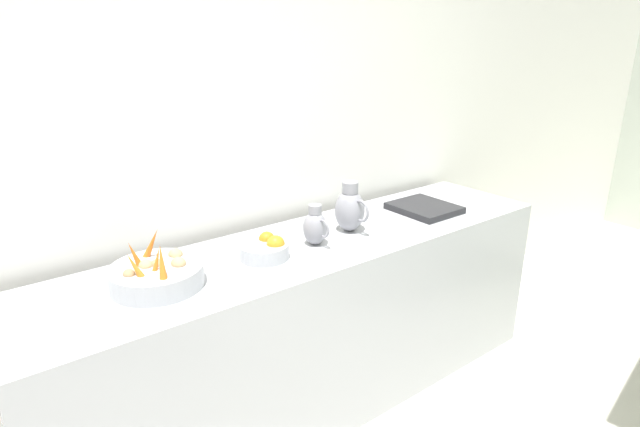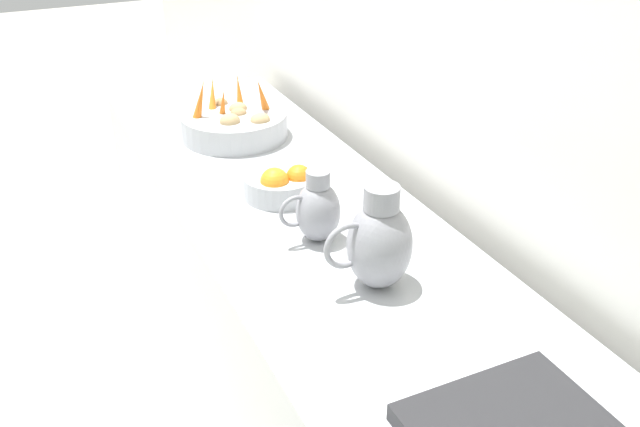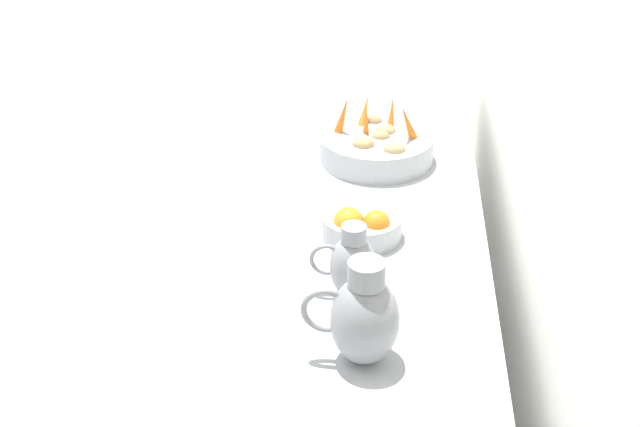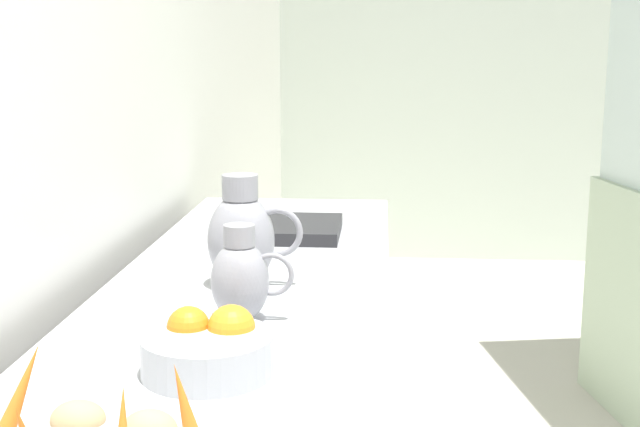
# 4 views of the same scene
# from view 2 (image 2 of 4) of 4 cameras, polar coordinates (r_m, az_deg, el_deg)

# --- Properties ---
(prep_counter) EXTENTS (0.64, 2.69, 0.89)m
(prep_counter) POSITION_cam_2_polar(r_m,az_deg,el_deg) (2.07, 0.62, -12.61)
(prep_counter) COLOR #ADAFB5
(prep_counter) RESTS_ON ground_plane
(vegetable_colander) EXTENTS (0.36, 0.36, 0.21)m
(vegetable_colander) POSITION_cam_2_polar(r_m,az_deg,el_deg) (2.42, -7.00, 7.31)
(vegetable_colander) COLOR #ADAFB5
(vegetable_colander) RESTS_ON prep_counter
(orange_bowl) EXTENTS (0.22, 0.22, 0.11)m
(orange_bowl) POSITION_cam_2_polar(r_m,az_deg,el_deg) (2.00, -3.16, 2.48)
(orange_bowl) COLOR #ADAFB5
(orange_bowl) RESTS_ON prep_counter
(metal_pitcher_tall) EXTENTS (0.21, 0.15, 0.25)m
(metal_pitcher_tall) POSITION_cam_2_polar(r_m,az_deg,el_deg) (1.57, 4.80, -2.36)
(metal_pitcher_tall) COLOR gray
(metal_pitcher_tall) RESTS_ON prep_counter
(metal_pitcher_short) EXTENTS (0.16, 0.11, 0.19)m
(metal_pitcher_short) POSITION_cam_2_polar(r_m,az_deg,el_deg) (1.76, -0.22, 0.33)
(metal_pitcher_short) COLOR gray
(metal_pitcher_short) RESTS_ON prep_counter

